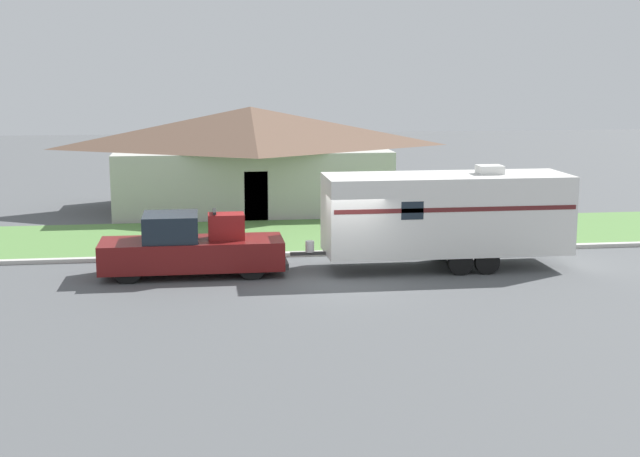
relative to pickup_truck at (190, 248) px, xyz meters
The scene contains 7 objects.
ground_plane 4.96m from the pickup_truck, 15.86° to the right, with size 120.00×120.00×0.00m, color #515456.
curb_strip 5.34m from the pickup_truck, 27.25° to the left, with size 80.00×0.30×0.14m.
lawn_strip 7.72m from the pickup_truck, 52.28° to the left, with size 80.00×7.00×0.03m.
house_across_street 13.49m from the pickup_truck, 78.39° to the left, with size 13.03×7.34×4.66m.
pickup_truck is the anchor object (origin of this frame).
travel_trailer 8.29m from the pickup_truck, ahead, with size 9.03×2.46×3.34m.
mailbox 14.04m from the pickup_truck, 13.03° to the left, with size 0.48×0.20×1.34m.
Camera 1 is at (-4.33, -26.30, 6.55)m, focal length 50.00 mm.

